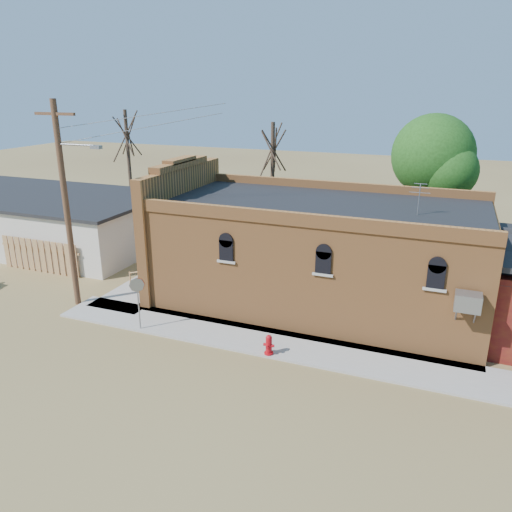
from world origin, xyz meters
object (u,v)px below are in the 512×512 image
at_px(fire_hydrant, 269,345).
at_px(trash_barrel, 150,266).
at_px(utility_pole, 67,202).
at_px(stop_sign, 137,290).
at_px(brick_bar, 313,253).

distance_m(fire_hydrant, trash_barrel, 10.59).
xyz_separation_m(utility_pole, stop_sign, (4.13, -1.20, -2.99)).
bearing_deg(stop_sign, brick_bar, 30.10).
bearing_deg(brick_bar, fire_hydrant, -90.77).
relative_size(fire_hydrant, trash_barrel, 1.09).
xyz_separation_m(brick_bar, fire_hydrant, (-0.07, -5.50, -1.88)).
relative_size(stop_sign, trash_barrel, 3.13).
bearing_deg(fire_hydrant, stop_sign, 168.89).
distance_m(brick_bar, trash_barrel, 9.15).
xyz_separation_m(brick_bar, trash_barrel, (-8.94, 0.28, -1.91)).
bearing_deg(fire_hydrant, utility_pole, 161.86).
bearing_deg(brick_bar, utility_pole, -156.31).
xyz_separation_m(fire_hydrant, trash_barrel, (-8.87, 5.78, -0.03)).
distance_m(utility_pole, fire_hydrant, 10.70).
bearing_deg(brick_bar, trash_barrel, 178.18).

